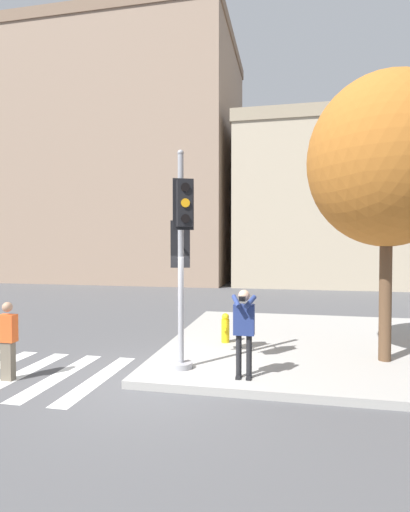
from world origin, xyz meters
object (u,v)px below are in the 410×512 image
traffic_signal_pole (182,249)px  fire_hydrant (225,328)px  person_photographer (244,325)px  street_tree (387,161)px  pedestrian_distant (8,339)px

traffic_signal_pole → fire_hydrant: traffic_signal_pole is taller
person_photographer → street_tree: 4.83m
fire_hydrant → street_tree: bearing=-13.6°
pedestrian_distant → street_tree: 8.85m
person_photographer → pedestrian_distant: (-4.70, -0.65, -0.35)m
street_tree → fire_hydrant: street_tree is taller
traffic_signal_pole → fire_hydrant: size_ratio=5.88×
person_photographer → traffic_signal_pole: bearing=165.5°
pedestrian_distant → street_tree: street_tree is taller
person_photographer → fire_hydrant: (-0.78, 2.68, -0.65)m
traffic_signal_pole → street_tree: (4.29, 1.44, 1.92)m
traffic_signal_pole → fire_hydrant: (0.56, 2.34, -2.12)m
street_tree → fire_hydrant: bearing=166.4°
traffic_signal_pole → street_tree: 4.91m
pedestrian_distant → fire_hydrant: size_ratio=2.06×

